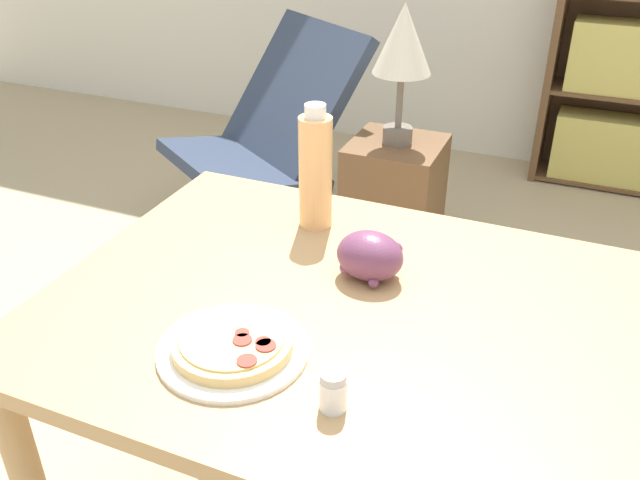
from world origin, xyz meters
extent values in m
cube|color=tan|center=(0.02, -0.08, 0.75)|extent=(1.28, 0.84, 0.03)
cylinder|color=tan|center=(-0.56, 0.28, 0.36)|extent=(0.06, 0.06, 0.73)
cylinder|color=white|center=(-0.19, -0.28, 0.77)|extent=(0.25, 0.25, 0.01)
cylinder|color=#DBB26B|center=(-0.19, -0.28, 0.78)|extent=(0.20, 0.20, 0.02)
cylinder|color=#EACC7A|center=(-0.19, -0.28, 0.79)|extent=(0.17, 0.17, 0.00)
cylinder|color=#A83328|center=(-0.13, -0.28, 0.80)|extent=(0.03, 0.03, 0.00)
cylinder|color=#A83328|center=(-0.14, -0.33, 0.80)|extent=(0.03, 0.03, 0.00)
cylinder|color=#A83328|center=(-0.17, -0.28, 0.80)|extent=(0.03, 0.03, 0.00)
cylinder|color=#A83328|center=(-0.13, -0.27, 0.80)|extent=(0.03, 0.03, 0.00)
cylinder|color=#A83328|center=(-0.18, -0.27, 0.80)|extent=(0.02, 0.02, 0.00)
ellipsoid|color=#6B3856|center=(-0.06, 0.03, 0.81)|extent=(0.13, 0.10, 0.10)
sphere|color=#6B3856|center=(-0.10, 0.01, 0.79)|extent=(0.03, 0.03, 0.03)
sphere|color=#6B3856|center=(-0.03, -0.01, 0.78)|extent=(0.02, 0.02, 0.02)
sphere|color=#6B3856|center=(-0.09, 0.04, 0.82)|extent=(0.02, 0.02, 0.02)
sphere|color=#6B3856|center=(-0.08, 0.03, 0.79)|extent=(0.03, 0.03, 0.03)
sphere|color=#6B3856|center=(-0.01, 0.01, 0.81)|extent=(0.02, 0.02, 0.02)
sphere|color=#6B3856|center=(-0.02, 0.05, 0.80)|extent=(0.02, 0.02, 0.02)
sphere|color=#6B3856|center=(-0.08, 0.03, 0.80)|extent=(0.03, 0.03, 0.03)
sphere|color=#6B3856|center=(-0.01, 0.04, 0.83)|extent=(0.03, 0.03, 0.03)
sphere|color=#6B3856|center=(-0.08, 0.05, 0.80)|extent=(0.03, 0.03, 0.03)
sphere|color=#6B3856|center=(-0.01, 0.05, 0.78)|extent=(0.02, 0.02, 0.02)
cylinder|color=#EFB270|center=(-0.24, 0.18, 0.89)|extent=(0.07, 0.07, 0.25)
cylinder|color=white|center=(-0.24, 0.18, 1.03)|extent=(0.05, 0.05, 0.03)
cylinder|color=white|center=(0.01, -0.33, 0.79)|extent=(0.04, 0.04, 0.05)
cylinder|color=#B7B7BC|center=(0.01, -0.33, 0.82)|extent=(0.04, 0.04, 0.01)
cube|color=black|center=(-1.02, 1.28, 0.05)|extent=(0.78, 0.77, 0.10)
cube|color=#2D384C|center=(-1.02, 1.22, 0.36)|extent=(0.80, 0.76, 0.14)
cube|color=#2D384C|center=(-0.89, 1.47, 0.60)|extent=(0.74, 0.68, 0.55)
cube|color=brown|center=(0.05, 2.46, 0.70)|extent=(0.04, 0.27, 1.40)
cube|color=brown|center=(0.45, 2.46, 0.02)|extent=(0.75, 0.26, 0.02)
cube|color=#CCBC5B|center=(0.45, 2.44, 0.19)|extent=(0.64, 0.19, 0.33)
cube|color=brown|center=(0.45, 2.46, 0.47)|extent=(0.75, 0.26, 0.02)
cube|color=brown|center=(-0.37, 1.26, 0.27)|extent=(0.34, 0.34, 0.54)
cylinder|color=#665B51|center=(-0.37, 1.26, 0.58)|extent=(0.11, 0.11, 0.06)
cylinder|color=#665B51|center=(-0.37, 1.26, 0.71)|extent=(0.02, 0.02, 0.20)
cone|color=beige|center=(-0.37, 1.26, 0.93)|extent=(0.21, 0.21, 0.24)
camera|label=1|loc=(0.29, -1.04, 1.49)|focal=38.00mm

